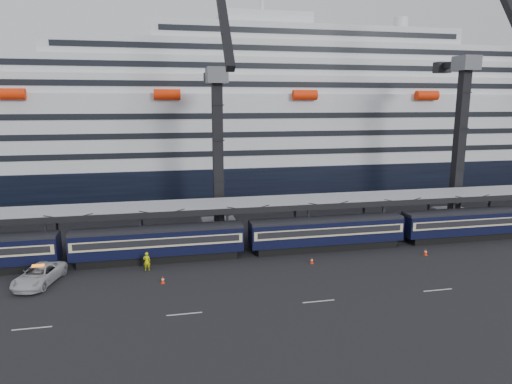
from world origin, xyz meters
TOP-DOWN VIEW (x-y plane):
  - ground at (0.00, 0.00)m, footprint 260.00×260.00m
  - train at (-4.65, 10.00)m, footprint 133.05×3.00m
  - canopy at (0.00, 14.00)m, footprint 130.00×6.25m
  - cruise_ship at (-1.08, 45.99)m, footprint 214.09×28.84m
  - crane_dark_near at (-20.00, 18.59)m, footprint 4.50×17.75m
  - crane_dark_mid at (15.00, 17.59)m, footprint 4.50×18.24m
  - pickup_truck at (-39.63, 5.60)m, footprint 4.66×7.17m
  - worker at (-29.29, 7.15)m, footprint 0.76×0.51m
  - traffic_cone_b at (-27.70, 3.22)m, footprint 0.39×0.39m
  - traffic_cone_c at (-11.40, 5.52)m, footprint 0.37×0.37m
  - traffic_cone_d at (2.59, 5.40)m, footprint 0.42×0.42m

SIDE VIEW (x-z plane):
  - ground at x=0.00m, z-range 0.00..0.00m
  - traffic_cone_c at x=-11.40m, z-range 0.00..0.73m
  - traffic_cone_b at x=-27.70m, z-range 0.00..0.77m
  - traffic_cone_d at x=2.59m, z-range -0.01..0.83m
  - pickup_truck at x=-39.63m, z-range 0.00..1.84m
  - worker at x=-29.29m, z-range 0.00..2.04m
  - train at x=-4.65m, z-range 0.18..4.23m
  - canopy at x=0.00m, z-range 2.49..8.01m
  - crane_dark_near at x=-20.00m, z-range -5.61..29.47m
  - cruise_ship at x=-1.08m, z-range -4.66..29.34m
  - crane_dark_mid at x=15.00m, z-range -6.46..33.18m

